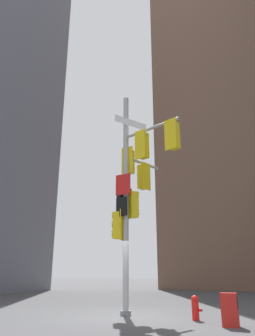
% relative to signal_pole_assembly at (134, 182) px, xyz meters
% --- Properties ---
extents(ground, '(120.00, 120.00, 0.00)m').
position_rel_signal_pole_assembly_xyz_m(ground, '(-0.33, -0.05, -4.72)').
color(ground, '#474749').
extents(building_mid_block, '(13.89, 13.89, 43.75)m').
position_rel_signal_pole_assembly_xyz_m(building_mid_block, '(2.88, 23.26, 17.16)').
color(building_mid_block, brown).
rests_on(building_mid_block, ground).
extents(signal_pole_assembly, '(2.96, 2.96, 8.43)m').
position_rel_signal_pole_assembly_xyz_m(signal_pole_assembly, '(0.00, 0.00, 0.00)').
color(signal_pole_assembly, '#9EA0A3').
rests_on(signal_pole_assembly, ground).
extents(fire_hydrant, '(0.33, 0.23, 0.73)m').
position_rel_signal_pole_assembly_xyz_m(fire_hydrant, '(2.11, -0.26, -4.34)').
color(fire_hydrant, red).
rests_on(fire_hydrant, ground).
extents(newspaper_box, '(0.45, 0.36, 0.87)m').
position_rel_signal_pole_assembly_xyz_m(newspaper_box, '(3.22, -1.12, -4.28)').
color(newspaper_box, red).
rests_on(newspaper_box, ground).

